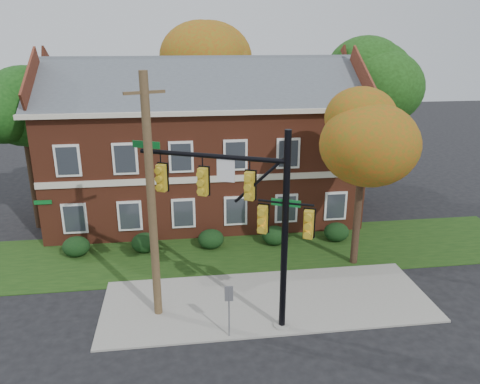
{
  "coord_description": "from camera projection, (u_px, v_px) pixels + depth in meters",
  "views": [
    {
      "loc": [
        -3.54,
        -16.29,
        10.94
      ],
      "look_at": [
        -0.92,
        3.0,
        4.38
      ],
      "focal_mm": 35.0,
      "sensor_mm": 36.0,
      "label": 1
    }
  ],
  "objects": [
    {
      "name": "hedge_center",
      "position": [
        211.0,
        239.0,
        25.11
      ],
      "size": [
        1.4,
        1.26,
        1.05
      ],
      "primitive_type": "ellipsoid",
      "color": "black",
      "rests_on": "ground"
    },
    {
      "name": "tree_near_right",
      "position": [
        370.0,
        133.0,
        21.4
      ],
      "size": [
        4.5,
        4.25,
        8.58
      ],
      "color": "black",
      "rests_on": "ground"
    },
    {
      "name": "tree_right_rear",
      "position": [
        378.0,
        81.0,
        29.86
      ],
      "size": [
        6.3,
        5.95,
        10.62
      ],
      "color": "black",
      "rests_on": "ground"
    },
    {
      "name": "sidewalk",
      "position": [
        267.0,
        301.0,
        20.16
      ],
      "size": [
        14.0,
        5.0,
        0.08
      ],
      "primitive_type": "cube",
      "color": "gray",
      "rests_on": "ground"
    },
    {
      "name": "sign_post",
      "position": [
        229.0,
        303.0,
        17.32
      ],
      "size": [
        0.32,
        0.07,
        2.21
      ],
      "rotation": [
        0.0,
        0.0,
        -0.09
      ],
      "color": "slate",
      "rests_on": "ground"
    },
    {
      "name": "hedge_far_left",
      "position": [
        76.0,
        246.0,
        24.22
      ],
      "size": [
        1.4,
        1.26,
        1.05
      ],
      "primitive_type": "ellipsoid",
      "color": "black",
      "rests_on": "ground"
    },
    {
      "name": "traffic_signal",
      "position": [
        248.0,
        208.0,
        17.19
      ],
      "size": [
        6.51,
        3.1,
        7.89
      ],
      "rotation": [
        0.0,
        0.0,
        -0.43
      ],
      "color": "gray",
      "rests_on": "ground"
    },
    {
      "name": "tree_left_rear",
      "position": [
        27.0,
        116.0,
        25.79
      ],
      "size": [
        5.4,
        5.1,
        8.88
      ],
      "color": "black",
      "rests_on": "ground"
    },
    {
      "name": "tree_far_rear",
      "position": [
        213.0,
        64.0,
        34.92
      ],
      "size": [
        6.84,
        6.46,
        11.52
      ],
      "color": "black",
      "rests_on": "ground"
    },
    {
      "name": "hedge_far_right",
      "position": [
        336.0,
        232.0,
        26.0
      ],
      "size": [
        1.4,
        1.26,
        1.05
      ],
      "primitive_type": "ellipsoid",
      "color": "black",
      "rests_on": "ground"
    },
    {
      "name": "hedge_left",
      "position": [
        145.0,
        243.0,
        24.66
      ],
      "size": [
        1.4,
        1.26,
        1.05
      ],
      "primitive_type": "ellipsoid",
      "color": "black",
      "rests_on": "ground"
    },
    {
      "name": "hedge_right",
      "position": [
        275.0,
        235.0,
        25.55
      ],
      "size": [
        1.4,
        1.26,
        1.05
      ],
      "primitive_type": "ellipsoid",
      "color": "black",
      "rests_on": "ground"
    },
    {
      "name": "apartment_building",
      "position": [
        203.0,
        137.0,
        28.62
      ],
      "size": [
        18.8,
        8.8,
        9.74
      ],
      "color": "brown",
      "rests_on": "ground"
    },
    {
      "name": "ground",
      "position": [
        272.0,
        315.0,
        19.24
      ],
      "size": [
        120.0,
        120.0,
        0.0
      ],
      "primitive_type": "plane",
      "color": "black",
      "rests_on": "ground"
    },
    {
      "name": "grass_strip",
      "position": [
        250.0,
        251.0,
        24.87
      ],
      "size": [
        30.0,
        6.0,
        0.04
      ],
      "primitive_type": "cube",
      "color": "#193811",
      "rests_on": "ground"
    },
    {
      "name": "utility_pole",
      "position": [
        151.0,
        201.0,
        17.7
      ],
      "size": [
        1.46,
        0.66,
        9.78
      ],
      "rotation": [
        0.0,
        0.0,
        0.37
      ],
      "color": "#4E3D24",
      "rests_on": "ground"
    }
  ]
}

